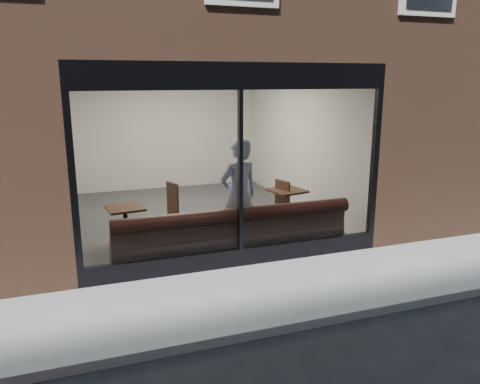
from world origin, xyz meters
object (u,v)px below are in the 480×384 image
object	(u,v)px
cafe_table_left	(125,208)
banquette	(232,245)
cafe_chair_left	(165,219)
cafe_chair_right	(275,216)
person	(239,196)
cafe_table_right	(287,191)

from	to	relation	value
cafe_table_left	banquette	bearing A→B (deg)	-33.20
banquette	cafe_table_left	size ratio (longest dim) A/B	6.48
cafe_chair_left	cafe_chair_right	bearing A→B (deg)	144.12
person	cafe_table_right	world-z (taller)	person
cafe_table_right	cafe_chair_right	bearing A→B (deg)	-177.92
person	cafe_chair_left	xyz separation A→B (m)	(-1.01, 1.56, -0.75)
person	cafe_chair_left	size ratio (longest dim) A/B	5.18
cafe_table_right	cafe_chair_left	bearing A→B (deg)	167.50
cafe_chair_right	cafe_chair_left	bearing A→B (deg)	-32.45
cafe_table_left	cafe_chair_right	bearing A→B (deg)	4.26
cafe_table_right	cafe_chair_left	distance (m)	2.53
cafe_table_left	cafe_chair_left	bearing A→B (deg)	42.36
banquette	cafe_chair_right	world-z (taller)	banquette
banquette	cafe_table_right	xyz separation A→B (m)	(1.62, 1.31, 0.52)
cafe_chair_left	person	bearing A→B (deg)	101.40
cafe_chair_left	cafe_table_right	bearing A→B (deg)	145.87
cafe_chair_left	cafe_table_left	bearing A→B (deg)	20.73
person	cafe_chair_right	size ratio (longest dim) A/B	4.80
banquette	cafe_table_left	xyz separation A→B (m)	(-1.64, 1.07, 0.52)
cafe_chair_right	cafe_table_right	bearing A→B (deg)	163.89
cafe_table_right	cafe_chair_left	xyz separation A→B (m)	(-2.42, 0.54, -0.50)
cafe_table_left	cafe_table_right	size ratio (longest dim) A/B	0.96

